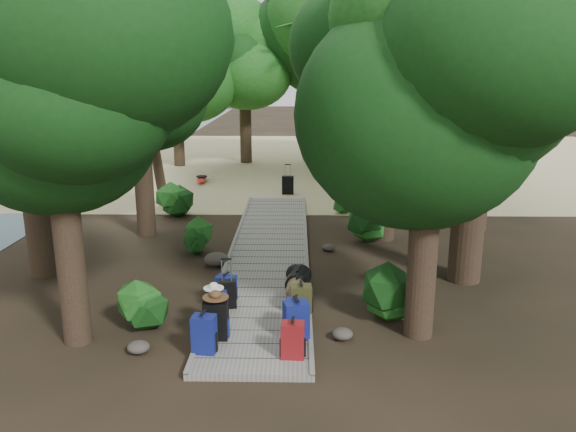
# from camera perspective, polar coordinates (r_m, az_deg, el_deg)

# --- Properties ---
(ground) EXTENTS (120.00, 120.00, 0.00)m
(ground) POSITION_cam_1_polar(r_m,az_deg,el_deg) (13.42, -2.18, -5.35)
(ground) COLOR #332519
(ground) RESTS_ON ground
(sand_beach) EXTENTS (40.00, 22.00, 0.02)m
(sand_beach) POSITION_cam_1_polar(r_m,az_deg,el_deg) (28.96, -0.49, 5.59)
(sand_beach) COLOR tan
(sand_beach) RESTS_ON ground
(boardwalk) EXTENTS (2.00, 12.00, 0.12)m
(boardwalk) POSITION_cam_1_polar(r_m,az_deg,el_deg) (14.34, -1.97, -3.76)
(boardwalk) COLOR gray
(boardwalk) RESTS_ON ground
(backpack_left_a) EXTENTS (0.41, 0.31, 0.71)m
(backpack_left_a) POSITION_cam_1_polar(r_m,az_deg,el_deg) (9.37, -8.52, -11.58)
(backpack_left_a) COLOR navy
(backpack_left_a) RESTS_ON boardwalk
(backpack_left_b) EXTENTS (0.41, 0.29, 0.75)m
(backpack_left_b) POSITION_cam_1_polar(r_m,az_deg,el_deg) (9.79, -7.36, -10.20)
(backpack_left_b) COLOR black
(backpack_left_b) RESTS_ON boardwalk
(backpack_left_c) EXTENTS (0.42, 0.33, 0.69)m
(backpack_left_c) POSITION_cam_1_polar(r_m,az_deg,el_deg) (10.26, -7.22, -9.19)
(backpack_left_c) COLOR navy
(backpack_left_c) RESTS_ON boardwalk
(backpack_left_d) EXTENTS (0.44, 0.38, 0.56)m
(backpack_left_d) POSITION_cam_1_polar(r_m,az_deg,el_deg) (11.32, -6.30, -7.15)
(backpack_left_d) COLOR navy
(backpack_left_d) RESTS_ON boardwalk
(backpack_right_a) EXTENTS (0.38, 0.28, 0.66)m
(backpack_right_a) POSITION_cam_1_polar(r_m,az_deg,el_deg) (9.14, 0.49, -12.30)
(backpack_right_a) COLOR maroon
(backpack_right_a) RESTS_ON boardwalk
(backpack_right_b) EXTENTS (0.47, 0.39, 0.74)m
(backpack_right_b) POSITION_cam_1_polar(r_m,az_deg,el_deg) (9.70, 0.83, -10.37)
(backpack_right_b) COLOR navy
(backpack_right_b) RESTS_ON boardwalk
(backpack_right_c) EXTENTS (0.39, 0.31, 0.60)m
(backpack_right_c) POSITION_cam_1_polar(r_m,az_deg,el_deg) (10.08, 0.76, -9.78)
(backpack_right_c) COLOR navy
(backpack_right_c) RESTS_ON boardwalk
(backpack_right_d) EXTENTS (0.41, 0.31, 0.61)m
(backpack_right_d) POSITION_cam_1_polar(r_m,az_deg,el_deg) (10.68, 1.33, -8.31)
(backpack_right_d) COLOR #3A3B19
(backpack_right_d) RESTS_ON boardwalk
(duffel_right_khaki) EXTENTS (0.47, 0.66, 0.42)m
(duffel_right_khaki) POSITION_cam_1_polar(r_m,az_deg,el_deg) (11.46, 0.95, -7.18)
(duffel_right_khaki) COLOR brown
(duffel_right_khaki) RESTS_ON boardwalk
(duffel_right_black) EXTENTS (0.56, 0.77, 0.44)m
(duffel_right_black) POSITION_cam_1_polar(r_m,az_deg,el_deg) (11.78, 1.06, -6.50)
(duffel_right_black) COLOR black
(duffel_right_black) RESTS_ON boardwalk
(suitcase_on_boardwalk) EXTENTS (0.38, 0.25, 0.55)m
(suitcase_on_boardwalk) POSITION_cam_1_polar(r_m,az_deg,el_deg) (10.99, -6.20, -7.89)
(suitcase_on_boardwalk) COLOR black
(suitcase_on_boardwalk) RESTS_ON boardwalk
(lone_suitcase_on_sand) EXTENTS (0.44, 0.26, 0.68)m
(lone_suitcase_on_sand) POSITION_cam_1_polar(r_m,az_deg,el_deg) (21.16, -0.02, 3.16)
(lone_suitcase_on_sand) COLOR black
(lone_suitcase_on_sand) RESTS_ON sand_beach
(hat_brown) EXTENTS (0.44, 0.44, 0.13)m
(hat_brown) POSITION_cam_1_polar(r_m,az_deg,el_deg) (9.59, -7.38, -7.84)
(hat_brown) COLOR #51351E
(hat_brown) RESTS_ON backpack_left_b
(hat_white) EXTENTS (0.36, 0.36, 0.12)m
(hat_white) POSITION_cam_1_polar(r_m,az_deg,el_deg) (10.15, -7.57, -6.98)
(hat_white) COLOR silver
(hat_white) RESTS_ON backpack_left_c
(kayak) EXTENTS (0.96, 3.36, 0.33)m
(kayak) POSITION_cam_1_polar(r_m,az_deg,el_deg) (23.77, -8.76, 3.84)
(kayak) COLOR red
(kayak) RESTS_ON sand_beach
(sun_lounger) EXTENTS (0.73, 1.95, 0.62)m
(sun_lounger) POSITION_cam_1_polar(r_m,az_deg,el_deg) (22.90, 8.11, 3.82)
(sun_lounger) COLOR silver
(sun_lounger) RESTS_ON sand_beach
(tree_right_a) EXTENTS (4.34, 4.34, 7.24)m
(tree_right_a) POSITION_cam_1_polar(r_m,az_deg,el_deg) (9.51, 14.28, 8.34)
(tree_right_a) COLOR #0E330E
(tree_right_a) RESTS_ON ground
(tree_right_b) EXTENTS (5.73, 5.73, 10.24)m
(tree_right_b) POSITION_cam_1_polar(r_m,az_deg,el_deg) (12.50, 19.22, 16.31)
(tree_right_b) COLOR #0E330E
(tree_right_b) RESTS_ON ground
(tree_right_c) EXTENTS (5.00, 5.00, 8.65)m
(tree_right_c) POSITION_cam_1_polar(r_m,az_deg,el_deg) (15.24, 10.33, 13.46)
(tree_right_c) COLOR #0E330E
(tree_right_c) RESTS_ON ground
(tree_right_d) EXTENTS (6.16, 6.16, 11.29)m
(tree_right_d) POSITION_cam_1_polar(r_m,az_deg,el_deg) (16.90, 19.76, 17.45)
(tree_right_d) COLOR #0E330E
(tree_right_d) RESTS_ON ground
(tree_right_e) EXTENTS (5.39, 5.39, 9.70)m
(tree_right_e) POSITION_cam_1_polar(r_m,az_deg,el_deg) (19.90, 11.55, 15.15)
(tree_right_e) COLOR #0E330E
(tree_right_e) RESTS_ON ground
(tree_right_f) EXTENTS (6.15, 6.15, 10.99)m
(tree_right_f) POSITION_cam_1_polar(r_m,az_deg,el_deg) (23.20, 16.07, 16.38)
(tree_right_f) COLOR #0E330E
(tree_right_f) RESTS_ON ground
(tree_left_a) EXTENTS (4.06, 4.06, 6.77)m
(tree_left_a) POSITION_cam_1_polar(r_m,az_deg,el_deg) (9.70, -22.27, 6.44)
(tree_left_a) COLOR #0E330E
(tree_left_a) RESTS_ON ground
(tree_left_b) EXTENTS (5.06, 5.06, 9.10)m
(tree_left_b) POSITION_cam_1_polar(r_m,az_deg,el_deg) (13.45, -25.42, 13.13)
(tree_left_b) COLOR #0E330E
(tree_left_b) RESTS_ON ground
(tree_left_c) EXTENTS (4.30, 4.30, 7.47)m
(tree_left_c) POSITION_cam_1_polar(r_m,az_deg,el_deg) (16.00, -14.95, 11.14)
(tree_left_c) COLOR #0E330E
(tree_left_c) RESTS_ON ground
(tree_back_a) EXTENTS (4.81, 4.81, 8.33)m
(tree_back_a) POSITION_cam_1_polar(r_m,az_deg,el_deg) (28.30, -4.42, 13.79)
(tree_back_a) COLOR #0E330E
(tree_back_a) RESTS_ON ground
(tree_back_b) EXTENTS (5.79, 5.79, 10.35)m
(tree_back_b) POSITION_cam_1_polar(r_m,az_deg,el_deg) (28.46, 2.82, 15.85)
(tree_back_b) COLOR #0E330E
(tree_back_b) RESTS_ON ground
(tree_back_c) EXTENTS (5.41, 5.41, 9.74)m
(tree_back_c) POSITION_cam_1_polar(r_m,az_deg,el_deg) (27.85, 10.93, 15.01)
(tree_back_c) COLOR #0E330E
(tree_back_c) RESTS_ON ground
(tree_back_d) EXTENTS (4.52, 4.52, 7.53)m
(tree_back_d) POSITION_cam_1_polar(r_m,az_deg,el_deg) (27.71, -11.30, 12.71)
(tree_back_d) COLOR #0E330E
(tree_back_d) RESTS_ON ground
(palm_right_a) EXTENTS (4.94, 4.94, 8.42)m
(palm_right_a) POSITION_cam_1_polar(r_m,az_deg,el_deg) (19.39, 9.32, 13.38)
(palm_right_a) COLOR #133E11
(palm_right_a) RESTS_ON ground
(palm_right_b) EXTENTS (4.44, 4.44, 8.58)m
(palm_right_b) POSITION_cam_1_polar(r_m,az_deg,el_deg) (23.89, 11.87, 13.67)
(palm_right_b) COLOR #133E11
(palm_right_b) RESTS_ON ground
(palm_right_c) EXTENTS (4.15, 4.15, 6.61)m
(palm_right_c) POSITION_cam_1_polar(r_m,az_deg,el_deg) (25.64, 4.30, 11.78)
(palm_right_c) COLOR #133E11
(palm_right_c) RESTS_ON ground
(palm_left_a) EXTENTS (4.60, 4.60, 7.32)m
(palm_left_a) POSITION_cam_1_polar(r_m,az_deg,el_deg) (19.53, -13.83, 11.54)
(palm_left_a) COLOR #133E11
(palm_left_a) RESTS_ON ground
(rock_left_a) EXTENTS (0.38, 0.34, 0.21)m
(rock_left_a) POSITION_cam_1_polar(r_m,az_deg,el_deg) (9.93, -14.95, -12.76)
(rock_left_a) COLOR #4C473F
(rock_left_a) RESTS_ON ground
(rock_left_b) EXTENTS (0.38, 0.35, 0.21)m
(rock_left_b) POSITION_cam_1_polar(r_m,az_deg,el_deg) (12.39, -14.76, -7.07)
(rock_left_b) COLOR #4C473F
(rock_left_b) RESTS_ON ground
(rock_left_c) EXTENTS (0.59, 0.53, 0.33)m
(rock_left_c) POSITION_cam_1_polar(r_m,az_deg,el_deg) (13.65, -7.29, -4.38)
(rock_left_c) COLOR #4C473F
(rock_left_c) RESTS_ON ground
(rock_left_d) EXTENTS (0.29, 0.26, 0.16)m
(rock_left_d) POSITION_cam_1_polar(r_m,az_deg,el_deg) (16.65, -9.79, -1.25)
(rock_left_d) COLOR #4C473F
(rock_left_d) RESTS_ON ground
(rock_right_a) EXTENTS (0.37, 0.33, 0.20)m
(rock_right_a) POSITION_cam_1_polar(r_m,az_deg,el_deg) (10.09, 5.54, -11.84)
(rock_right_a) COLOR #4C473F
(rock_right_a) RESTS_ON ground
(rock_right_b) EXTENTS (0.54, 0.49, 0.30)m
(rock_right_b) POSITION_cam_1_polar(r_m,az_deg,el_deg) (12.79, 9.17, -5.86)
(rock_right_b) COLOR #4C473F
(rock_right_b) RESTS_ON ground
(rock_right_c) EXTENTS (0.33, 0.30, 0.18)m
(rock_right_c) POSITION_cam_1_polar(r_m,az_deg,el_deg) (14.68, 4.12, -3.21)
(rock_right_c) COLOR #4C473F
(rock_right_c) RESTS_ON ground
(shrub_left_a) EXTENTS (1.04, 1.04, 0.94)m
(shrub_left_a) POSITION_cam_1_polar(r_m,az_deg,el_deg) (10.74, -13.97, -8.36)
(shrub_left_a) COLOR #174915
(shrub_left_a) RESTS_ON ground
(shrub_left_b) EXTENTS (0.83, 0.83, 0.75)m
(shrub_left_b) POSITION_cam_1_polar(r_m,az_deg,el_deg) (14.61, -9.47, -2.31)
(shrub_left_b) COLOR #174915
(shrub_left_b) RESTS_ON ground
(shrub_left_c) EXTENTS (1.16, 1.16, 1.04)m
(shrub_left_c) POSITION_cam_1_polar(r_m,az_deg,el_deg) (18.46, -11.19, 1.66)
(shrub_left_c) COLOR #174915
(shrub_left_c) RESTS_ON ground
(shrub_right_a) EXTENTS (1.13, 1.13, 1.02)m
(shrub_right_a) POSITION_cam_1_polar(r_m,az_deg,el_deg) (10.87, 10.53, -7.66)
(shrub_right_a) COLOR #174915
(shrub_right_a) RESTS_ON ground
(shrub_right_b) EXTENTS (1.16, 1.16, 1.05)m
(shrub_right_b) POSITION_cam_1_polar(r_m,az_deg,el_deg) (15.39, 7.78, -0.79)
(shrub_right_b) COLOR #174915
(shrub_right_b) RESTS_ON ground
(shrub_right_c) EXTENTS (0.82, 0.82, 0.74)m
(shrub_right_c) POSITION_cam_1_polar(r_m,az_deg,el_deg) (18.56, 5.73, 1.46)
(shrub_right_c) COLOR #174915
(shrub_right_c) RESTS_ON ground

